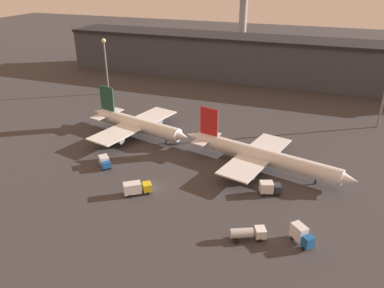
% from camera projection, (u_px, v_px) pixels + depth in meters
% --- Properties ---
extents(ground, '(600.00, 600.00, 0.00)m').
position_uv_depth(ground, '(152.00, 187.00, 93.06)').
color(ground, '#383538').
extents(terminal_building, '(181.74, 22.13, 20.13)m').
position_uv_depth(terminal_building, '(248.00, 58.00, 177.84)').
color(terminal_building, '#3D424C').
rests_on(terminal_building, ground).
extents(airplane_0, '(39.61, 34.59, 14.15)m').
position_uv_depth(airplane_0, '(137.00, 124.00, 120.01)').
color(airplane_0, white).
rests_on(airplane_0, ground).
extents(airplane_1, '(48.57, 30.49, 13.89)m').
position_uv_depth(airplane_1, '(262.00, 156.00, 100.23)').
color(airplane_1, silver).
rests_on(airplane_1, ground).
extents(service_vehicle_0, '(6.73, 5.86, 3.28)m').
position_uv_depth(service_vehicle_0, '(136.00, 188.00, 89.22)').
color(service_vehicle_0, gold).
rests_on(service_vehicle_0, ground).
extents(service_vehicle_1, '(7.35, 4.98, 2.67)m').
position_uv_depth(service_vehicle_1, '(248.00, 233.00, 74.48)').
color(service_vehicle_1, white).
rests_on(service_vehicle_1, ground).
extents(service_vehicle_2, '(5.12, 5.05, 2.86)m').
position_uv_depth(service_vehicle_2, '(105.00, 162.00, 101.70)').
color(service_vehicle_2, '#195199').
rests_on(service_vehicle_2, ground).
extents(service_vehicle_3, '(5.57, 4.11, 3.22)m').
position_uv_depth(service_vehicle_3, '(269.00, 188.00, 89.39)').
color(service_vehicle_3, '#282D38').
rests_on(service_vehicle_3, ground).
extents(service_vehicle_4, '(5.15, 5.05, 3.73)m').
position_uv_depth(service_vehicle_4, '(301.00, 235.00, 73.33)').
color(service_vehicle_4, '#195199').
rests_on(service_vehicle_4, ground).
extents(lamp_post_0, '(1.80, 1.80, 23.26)m').
position_uv_depth(lamp_post_0, '(105.00, 59.00, 154.65)').
color(lamp_post_0, slate).
rests_on(lamp_post_0, ground).
extents(control_tower, '(9.00, 9.00, 41.47)m').
position_uv_depth(control_tower, '(243.00, 16.00, 210.78)').
color(control_tower, '#99999E').
rests_on(control_tower, ground).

